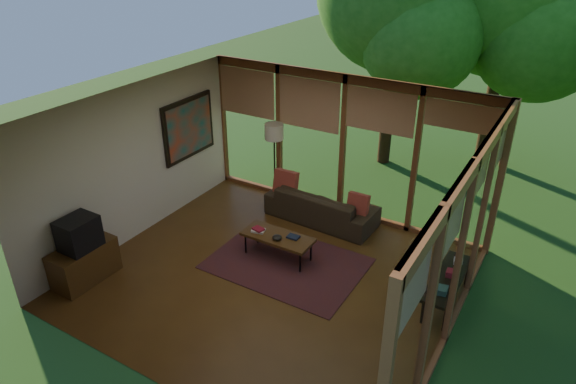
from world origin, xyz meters
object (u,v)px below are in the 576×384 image
Objects in this scene: floor_lamp at (274,136)px; side_console at (439,277)px; sofa at (322,206)px; coffee_table at (278,237)px; television at (79,233)px; media_cabinet at (84,263)px.

floor_lamp reaches higher than side_console.
sofa is at bearing 154.97° from side_console.
sofa is at bearing 87.91° from coffee_table.
floor_lamp is at bearing -6.44° from sofa.
side_console is (2.60, 0.28, 0.02)m from coffee_table.
sofa is at bearing 56.77° from television.
media_cabinet is 0.83× the size of coffee_table.
floor_lamp is (1.16, 3.70, 0.56)m from television.
television is 0.46× the size of coffee_table.
media_cabinet is at bearing 59.01° from sofa.
sofa is at bearing -8.91° from floor_lamp.
television is at bearing -137.65° from coffee_table.
television is 3.92m from floor_lamp.
sofa is 1.49× the size of side_console.
sofa is 1.74× the size of coffee_table.
media_cabinet is 1.82× the size of television.
television reaches higher than media_cabinet.
television is (-2.31, -3.52, 0.55)m from sofa.
floor_lamp reaches higher than sofa.
sofa is 3.79× the size of television.
television is 0.39× the size of side_console.
sofa is 1.47m from coffee_table.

